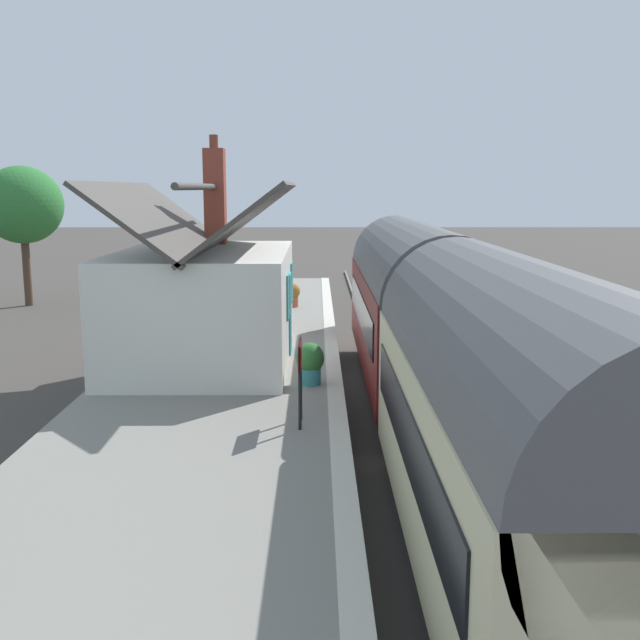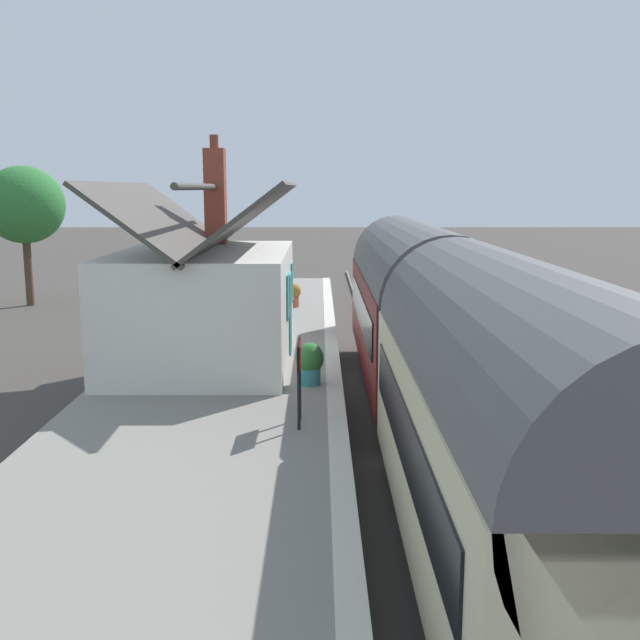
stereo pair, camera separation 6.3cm
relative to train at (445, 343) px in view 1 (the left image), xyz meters
The scene contains 15 objects.
ground_plane 6.06m from the train, ahead, with size 160.00×160.00×0.00m, color #423D38.
platform 7.49m from the train, 40.10° to the left, with size 32.00×5.57×0.87m, color gray.
platform_edge_coping 6.09m from the train, 20.48° to the left, with size 32.00×0.36×0.02m, color beige.
rail_near 6.01m from the train, ahead, with size 52.00×0.08×0.14m, color gray.
rail_far 6.01m from the train, ahead, with size 52.00×0.08×0.14m, color gray.
train is the anchor object (origin of this frame).
station_building 6.90m from the train, 49.92° to the left, with size 7.15×4.41×5.72m.
bench_platform_end 14.71m from the train, 16.41° to the left, with size 1.41×0.46×0.88m.
bench_by_lamp 13.02m from the train, 19.49° to the left, with size 1.41×0.46×0.88m.
planter_under_sign 3.40m from the train, 53.16° to the left, with size 0.62×0.62×0.94m.
planter_by_door 13.29m from the train, 14.79° to the left, with size 0.59×0.59×0.91m.
planter_edge_near 17.38m from the train, 15.98° to the left, with size 0.59×0.59×0.89m.
planter_bench_left 13.05m from the train, 26.08° to the left, with size 0.62×0.62×0.89m.
station_sign_board 2.92m from the train, 107.14° to the left, with size 0.96×0.06×1.57m.
tree_distant 24.26m from the train, 39.41° to the left, with size 3.50×3.50×6.13m.
Camera 1 is at (-19.47, 1.58, 5.16)m, focal length 41.38 mm.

